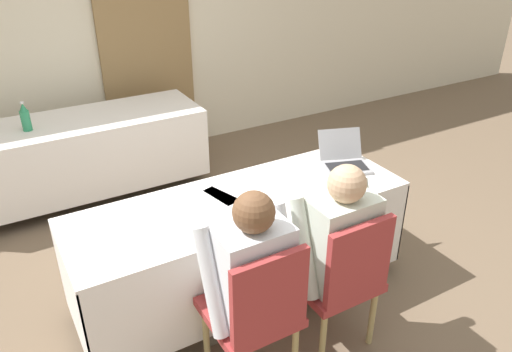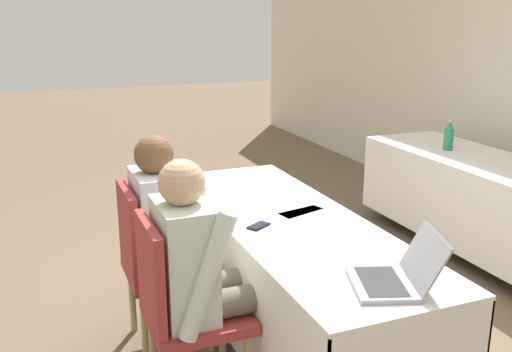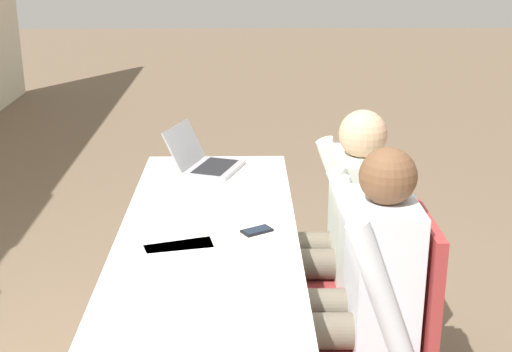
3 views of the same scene
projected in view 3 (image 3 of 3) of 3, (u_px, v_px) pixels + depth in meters
The scene contains 9 objects.
conference_table_near at pixel (208, 277), 2.83m from camera, with size 2.10×0.71×0.72m.
laptop at pixel (205, 161), 3.55m from camera, with size 0.39×0.40×0.21m.
cell_phone at pixel (257, 231), 2.82m from camera, with size 0.12×0.14×0.01m.
paper_beside_laptop at pixel (172, 240), 2.74m from camera, with size 0.27×0.33×0.00m.
paper_centre_table at pixel (187, 251), 2.65m from camera, with size 0.29×0.35×0.00m.
chair_near_left at pixel (386, 322), 2.60m from camera, with size 0.44×0.44×0.90m.
chair_near_right at pixel (363, 258), 3.11m from camera, with size 0.44×0.44×0.90m.
person_checkered_shirt at pixel (360, 283), 2.55m from camera, with size 0.50×0.52×1.16m.
person_white_shirt at pixel (341, 225), 3.05m from camera, with size 0.50×0.52×1.16m.
Camera 3 is at (-2.55, -0.15, 1.85)m, focal length 50.00 mm.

